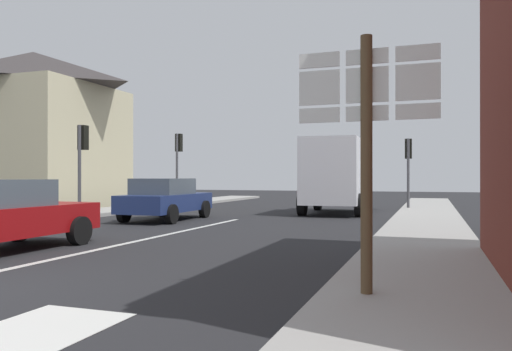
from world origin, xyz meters
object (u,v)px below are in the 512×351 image
(sedan_far, at_px, (166,199))
(delivery_truck, at_px, (336,174))
(route_sign_post, at_px, (367,136))
(traffic_light_far_right, at_px, (408,157))
(traffic_light_near_left, at_px, (82,149))
(traffic_light_far_left, at_px, (178,153))

(sedan_far, height_order, delivery_truck, delivery_truck)
(route_sign_post, bearing_deg, traffic_light_far_right, 90.86)
(delivery_truck, distance_m, traffic_light_near_left, 10.03)
(sedan_far, bearing_deg, delivery_truck, 44.98)
(route_sign_post, xyz_separation_m, traffic_light_near_left, (-11.42, 9.28, 0.53))
(sedan_far, bearing_deg, traffic_light_far_right, 45.97)
(delivery_truck, relative_size, traffic_light_far_left, 1.36)
(traffic_light_near_left, height_order, traffic_light_far_right, traffic_light_near_left)
(traffic_light_far_left, bearing_deg, traffic_light_near_left, -90.00)
(route_sign_post, relative_size, traffic_light_near_left, 0.93)
(sedan_far, distance_m, delivery_truck, 7.26)
(traffic_light_near_left, bearing_deg, delivery_truck, 32.85)
(sedan_far, relative_size, route_sign_post, 1.33)
(traffic_light_far_left, bearing_deg, delivery_truck, -13.61)
(delivery_truck, xyz_separation_m, traffic_light_near_left, (-8.39, -5.42, 0.89))
(traffic_light_near_left, bearing_deg, traffic_light_far_right, 37.16)
(sedan_far, bearing_deg, route_sign_post, -49.79)
(route_sign_post, height_order, traffic_light_far_left, traffic_light_far_left)
(sedan_far, xyz_separation_m, route_sign_post, (8.12, -9.61, 1.24))
(route_sign_post, distance_m, traffic_light_far_right, 17.74)
(traffic_light_near_left, bearing_deg, route_sign_post, -39.12)
(delivery_truck, height_order, traffic_light_far_left, traffic_light_far_left)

